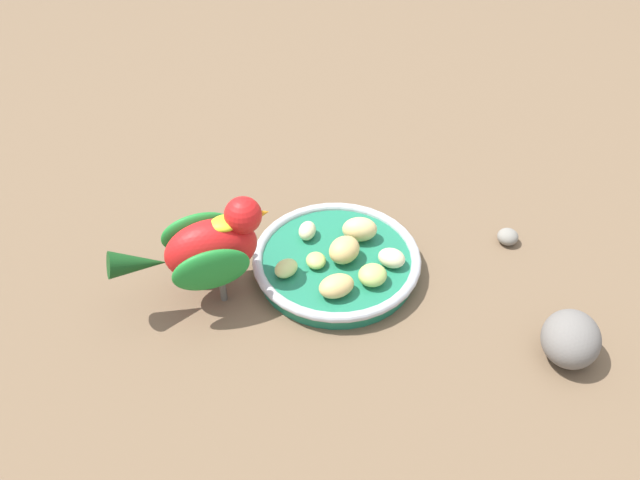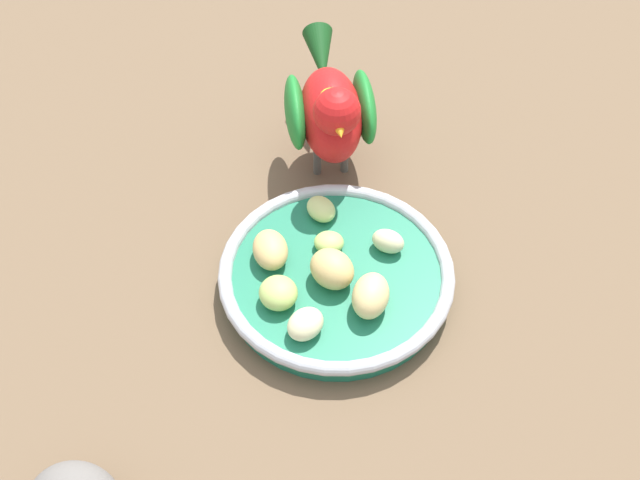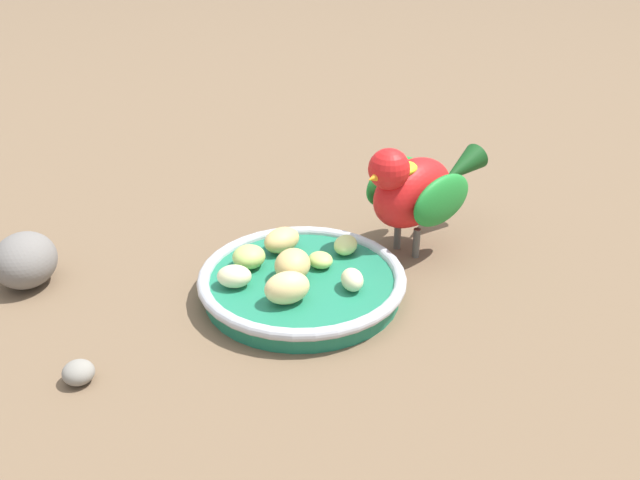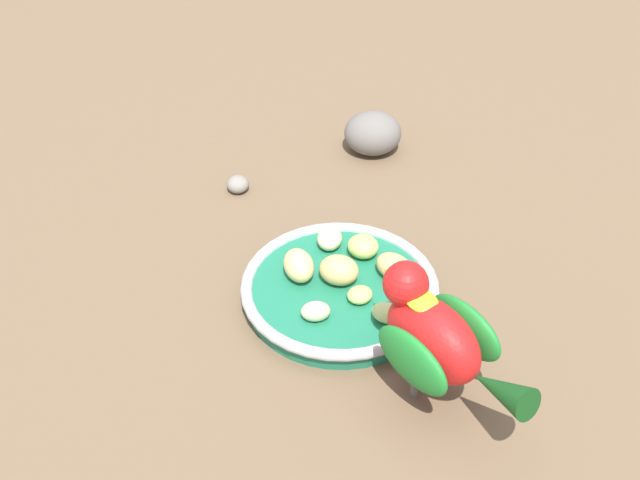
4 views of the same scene
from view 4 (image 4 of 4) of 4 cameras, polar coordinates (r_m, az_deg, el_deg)
ground_plane at (r=0.94m, az=2.28°, el=-2.71°), size 4.00×4.00×0.00m
feeding_bowl at (r=0.91m, az=1.18°, el=-3.06°), size 0.19×0.19×0.02m
apple_piece_0 at (r=0.87m, az=-0.26°, el=-4.25°), size 0.03×0.03×0.02m
apple_piece_1 at (r=0.90m, az=1.25°, el=-1.89°), size 0.05×0.05×0.03m
apple_piece_2 at (r=0.87m, az=3.99°, el=-4.34°), size 0.03×0.03×0.02m
apple_piece_3 at (r=0.91m, az=-1.27°, el=-1.52°), size 0.04×0.05×0.03m
apple_piece_4 at (r=0.91m, az=4.43°, el=-1.59°), size 0.03×0.04×0.02m
apple_piece_5 at (r=0.93m, az=2.57°, el=-0.38°), size 0.04×0.04×0.02m
apple_piece_6 at (r=0.89m, az=2.38°, el=-3.27°), size 0.03×0.03×0.01m
apple_piece_7 at (r=0.95m, az=0.74°, el=0.17°), size 0.04×0.04×0.02m
parrot at (r=0.79m, az=6.92°, el=-5.77°), size 0.08×0.17×0.12m
rock_large at (r=1.10m, az=3.15°, el=6.36°), size 0.09×0.08×0.05m
pebble_0 at (r=1.05m, az=-4.90°, el=3.32°), size 0.03×0.03×0.02m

